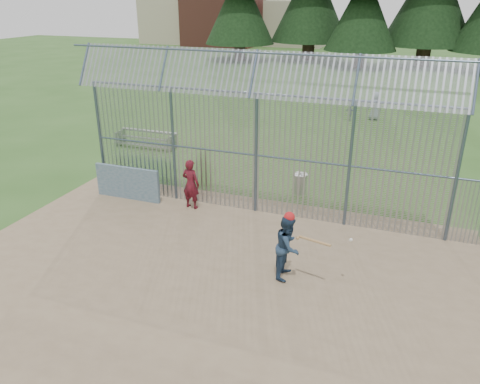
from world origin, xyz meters
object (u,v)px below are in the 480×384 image
at_px(batter, 288,247).
at_px(trash_can, 300,183).
at_px(onlooker, 191,184).
at_px(bleacher, 146,139).
at_px(dugout_wall, 128,183).

height_order(batter, trash_can, batter).
relative_size(onlooker, bleacher, 0.58).
bearing_deg(onlooker, trash_can, -134.66).
height_order(dugout_wall, onlooker, onlooker).
distance_m(trash_can, bleacher, 8.78).
distance_m(dugout_wall, trash_can, 6.25).
xyz_separation_m(batter, onlooker, (-4.18, 2.97, 0.01)).
xyz_separation_m(batter, trash_can, (-0.99, 5.54, -0.50)).
distance_m(dugout_wall, bleacher, 6.21).
xyz_separation_m(batter, bleacher, (-9.25, 8.51, -0.47)).
bearing_deg(trash_can, batter, -79.88).
bearing_deg(batter, dugout_wall, 67.44).
distance_m(onlooker, trash_can, 4.13).
relative_size(dugout_wall, batter, 1.46).
distance_m(dugout_wall, batter, 7.24).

